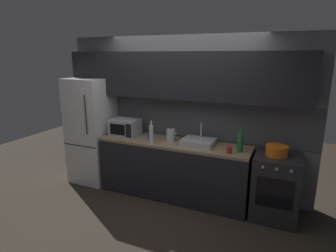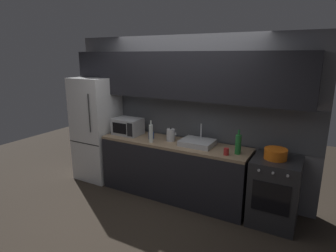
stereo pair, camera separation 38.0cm
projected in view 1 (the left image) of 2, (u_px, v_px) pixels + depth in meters
name	position (u px, v px, depth m)	size (l,w,h in m)	color
ground_plane	(147.00, 225.00, 3.75)	(10.00, 10.00, 0.00)	#2D261E
back_wall	(181.00, 97.00, 4.43)	(4.09, 0.44, 2.50)	slate
counter_run	(173.00, 169.00, 4.43)	(2.35, 0.60, 0.90)	black
refrigerator	(92.00, 130.00, 4.93)	(0.68, 0.69, 1.82)	white
oven_range	(276.00, 187.00, 3.83)	(0.60, 0.62, 0.90)	#232326
microwave	(125.00, 127.00, 4.65)	(0.46, 0.35, 0.27)	#A8AAAF
sink_basin	(198.00, 142.00, 4.19)	(0.48, 0.38, 0.30)	#ADAFB5
kettle	(171.00, 135.00, 4.35)	(0.17, 0.13, 0.21)	#B7BABF
wine_bottle_clear	(151.00, 134.00, 4.24)	(0.06, 0.06, 0.34)	silver
wine_bottle_green	(240.00, 142.00, 3.84)	(0.08, 0.08, 0.34)	#1E6B2D
mug_red	(229.00, 150.00, 3.82)	(0.07, 0.07, 0.09)	#A82323
mug_blue	(150.00, 136.00, 4.45)	(0.09, 0.09, 0.10)	#234299
cooking_pot	(277.00, 151.00, 3.72)	(0.29, 0.29, 0.14)	orange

